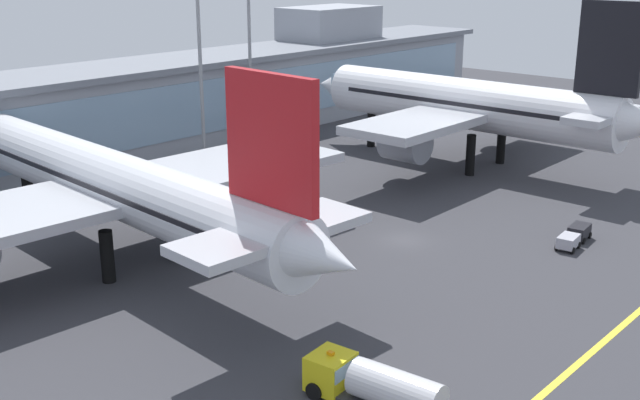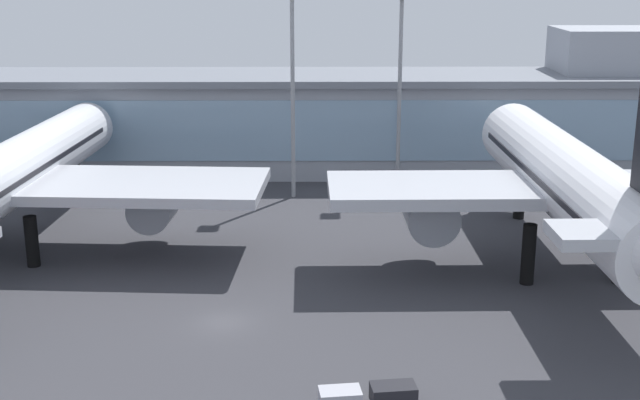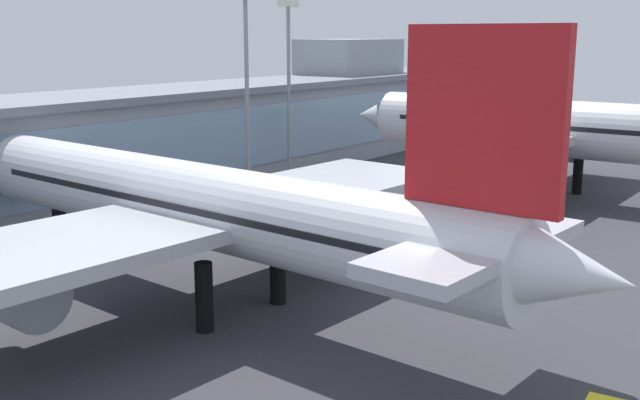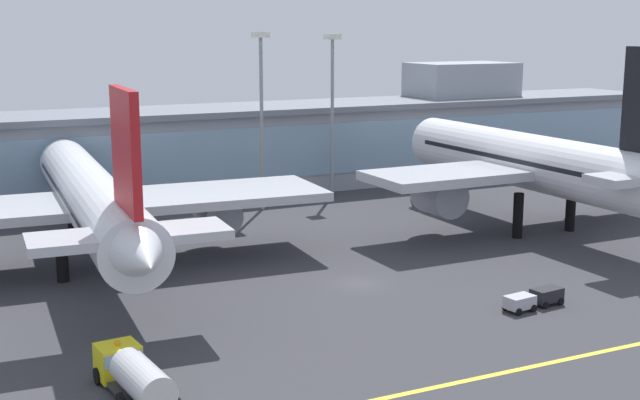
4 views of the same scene
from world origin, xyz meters
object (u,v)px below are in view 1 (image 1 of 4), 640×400
object	(u,v)px
fuel_tanker_truck	(372,385)
apron_light_mast_west	(200,50)
apron_light_mast_centre	(249,41)
airliner_near_left	(118,186)
airliner_near_right	(468,105)
baggage_tug_near	(574,236)

from	to	relation	value
fuel_tanker_truck	apron_light_mast_west	bearing A→B (deg)	-36.06
fuel_tanker_truck	apron_light_mast_centre	world-z (taller)	apron_light_mast_centre
fuel_tanker_truck	apron_light_mast_west	xyz separation A→B (m)	(28.34, 48.65, 13.02)
airliner_near_left	airliner_near_right	world-z (taller)	airliner_near_right
fuel_tanker_truck	baggage_tug_near	bearing A→B (deg)	-90.78
airliner_near_right	apron_light_mast_west	size ratio (longest dim) A/B	2.23
fuel_tanker_truck	apron_light_mast_west	world-z (taller)	apron_light_mast_west
airliner_near_left	apron_light_mast_centre	size ratio (longest dim) A/B	2.55
baggage_tug_near	apron_light_mast_west	world-z (taller)	apron_light_mast_west
airliner_near_left	fuel_tanker_truck	size ratio (longest dim) A/B	5.97
apron_light_mast_centre	apron_light_mast_west	bearing A→B (deg)	-161.64
airliner_near_left	apron_light_mast_centre	world-z (taller)	apron_light_mast_centre
airliner_near_left	apron_light_mast_west	distance (m)	31.61
baggage_tug_near	fuel_tanker_truck	bearing A→B (deg)	178.35
airliner_near_left	baggage_tug_near	bearing A→B (deg)	-129.04
apron_light_mast_west	apron_light_mast_centre	world-z (taller)	apron_light_mast_west
fuel_tanker_truck	apron_light_mast_centre	xyz separation A→B (m)	(40.05, 52.54, 12.83)
airliner_near_right	baggage_tug_near	xyz separation A→B (m)	(-17.55, -22.49, -6.81)
airliner_near_right	airliner_near_left	bearing A→B (deg)	83.49
airliner_near_left	apron_light_mast_centre	bearing A→B (deg)	-55.15
apron_light_mast_centre	baggage_tug_near	bearing A→B (deg)	-97.34
apron_light_mast_west	apron_light_mast_centre	xyz separation A→B (m)	(11.72, 3.89, -0.19)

